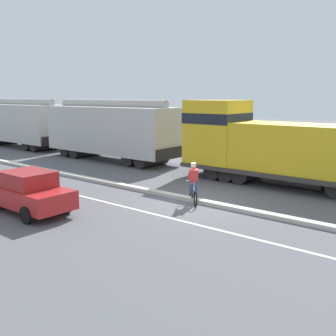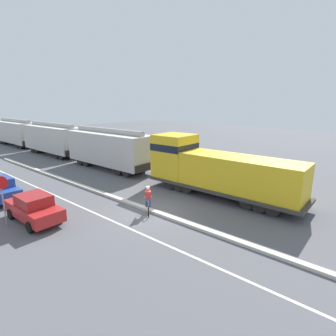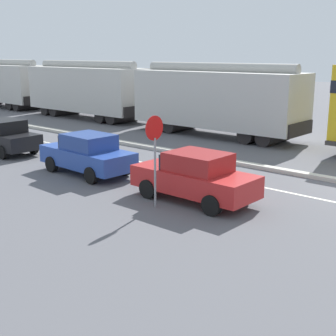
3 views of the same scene
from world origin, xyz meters
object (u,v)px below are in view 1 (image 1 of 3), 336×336
(parked_car_red, at_px, (27,192))
(cyclist, at_px, (193,184))
(hopper_car_lead, at_px, (111,130))
(hopper_car_middle, at_px, (19,123))
(locomotive, at_px, (278,149))

(parked_car_red, xyz_separation_m, cyclist, (5.02, -4.27, 0.00))
(hopper_car_lead, relative_size, hopper_car_middle, 1.00)
(parked_car_red, relative_size, cyclist, 2.45)
(hopper_car_lead, height_order, cyclist, hopper_car_lead)
(locomotive, bearing_deg, hopper_car_lead, 90.00)
(parked_car_red, bearing_deg, hopper_car_middle, 59.92)
(hopper_car_lead, xyz_separation_m, cyclist, (-5.56, -10.94, -1.26))
(parked_car_red, distance_m, cyclist, 6.59)
(locomotive, xyz_separation_m, cyclist, (-5.56, 1.22, -0.98))
(hopper_car_lead, bearing_deg, hopper_car_middle, 90.00)
(locomotive, height_order, cyclist, locomotive)
(locomotive, xyz_separation_m, parked_car_red, (-10.58, 5.49, -0.98))
(locomotive, distance_m, cyclist, 5.77)
(hopper_car_lead, height_order, parked_car_red, hopper_car_lead)
(hopper_car_lead, bearing_deg, parked_car_red, -147.80)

